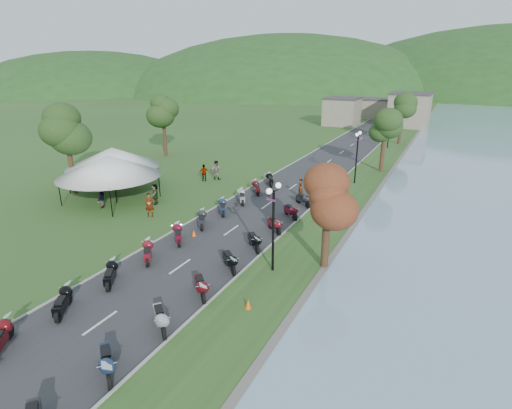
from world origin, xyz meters
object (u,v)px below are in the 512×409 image
at_px(vendor_tent_main, 110,179).
at_px(pedestrian_a, 151,216).
at_px(pedestrian_c, 102,208).
at_px(pedestrian_b, 216,179).

distance_m(vendor_tent_main, pedestrian_a, 5.96).
relative_size(vendor_tent_main, pedestrian_a, 3.02).
bearing_deg(pedestrian_c, pedestrian_a, 62.98).
relative_size(pedestrian_b, pedestrian_c, 1.01).
height_order(pedestrian_b, pedestrian_c, pedestrian_b).
distance_m(pedestrian_a, pedestrian_c, 4.92).
distance_m(pedestrian_b, pedestrian_c, 12.21).
relative_size(pedestrian_a, pedestrian_c, 0.96).
bearing_deg(pedestrian_b, pedestrian_a, 82.33).
distance_m(vendor_tent_main, pedestrian_c, 2.65).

